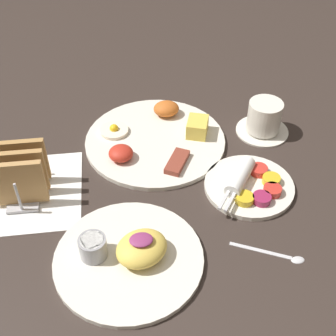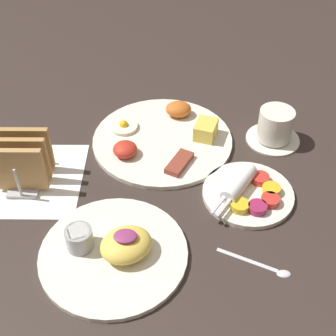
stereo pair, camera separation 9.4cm
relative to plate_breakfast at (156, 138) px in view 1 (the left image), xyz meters
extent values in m
plane|color=#332823|center=(-0.04, -0.17, -0.01)|extent=(3.00, 3.00, 0.00)
cube|color=white|center=(-0.28, -0.13, -0.01)|extent=(0.22, 0.22, 0.00)
cylinder|color=silver|center=(0.00, 0.00, 0.00)|extent=(0.31, 0.31, 0.01)
cube|color=#E5C64C|center=(0.09, 0.00, 0.02)|extent=(0.06, 0.07, 0.04)
ellipsoid|color=#C66023|center=(0.03, 0.09, 0.02)|extent=(0.06, 0.05, 0.03)
cylinder|color=#F4EACC|center=(-0.09, 0.03, 0.00)|extent=(0.06, 0.06, 0.01)
sphere|color=yellow|center=(-0.09, 0.03, 0.01)|extent=(0.02, 0.02, 0.02)
ellipsoid|color=red|center=(-0.08, -0.06, 0.01)|extent=(0.05, 0.05, 0.03)
cube|color=brown|center=(0.03, -0.09, 0.01)|extent=(0.06, 0.08, 0.01)
cylinder|color=silver|center=(0.17, -0.18, 0.00)|extent=(0.18, 0.18, 0.01)
cylinder|color=gold|center=(0.15, -0.22, 0.01)|extent=(0.04, 0.04, 0.01)
cylinder|color=#99234C|center=(0.18, -0.22, 0.01)|extent=(0.04, 0.04, 0.01)
cylinder|color=red|center=(0.21, -0.20, 0.01)|extent=(0.04, 0.04, 0.01)
cylinder|color=gold|center=(0.21, -0.17, 0.01)|extent=(0.04, 0.04, 0.01)
cylinder|color=red|center=(0.20, -0.14, 0.01)|extent=(0.04, 0.04, 0.01)
cylinder|color=white|center=(0.15, -0.16, 0.02)|extent=(0.08, 0.10, 0.03)
cube|color=silver|center=(0.11, -0.23, 0.02)|extent=(0.03, 0.05, 0.00)
cube|color=silver|center=(0.10, -0.22, 0.02)|extent=(0.03, 0.05, 0.00)
cylinder|color=silver|center=(-0.08, -0.32, 0.00)|extent=(0.26, 0.26, 0.01)
ellipsoid|color=#EAC651|center=(-0.06, -0.32, 0.02)|extent=(0.12, 0.11, 0.04)
ellipsoid|color=#8C3366|center=(-0.06, -0.32, 0.04)|extent=(0.04, 0.03, 0.01)
cylinder|color=#99999E|center=(-0.14, -0.31, 0.02)|extent=(0.05, 0.05, 0.04)
cylinder|color=white|center=(-0.14, -0.31, 0.04)|extent=(0.04, 0.04, 0.01)
cube|color=#B7B7BC|center=(-0.28, -0.13, 0.00)|extent=(0.06, 0.12, 0.01)
cube|color=tan|center=(-0.28, -0.16, 0.05)|extent=(0.10, 0.01, 0.10)
cube|color=#AF8149|center=(-0.28, -0.13, 0.05)|extent=(0.10, 0.01, 0.10)
cube|color=#AD7F47|center=(-0.28, -0.10, 0.05)|extent=(0.10, 0.01, 0.10)
cylinder|color=#B7B7BC|center=(-0.28, -0.18, 0.03)|extent=(0.01, 0.01, 0.07)
cylinder|color=#B7B7BC|center=(-0.28, -0.07, 0.03)|extent=(0.01, 0.01, 0.07)
cylinder|color=silver|center=(0.25, 0.01, -0.01)|extent=(0.12, 0.12, 0.01)
cylinder|color=silver|center=(0.25, 0.01, 0.03)|extent=(0.08, 0.08, 0.07)
cylinder|color=#381E0F|center=(0.25, 0.01, 0.06)|extent=(0.06, 0.06, 0.01)
cube|color=silver|center=(0.15, -0.33, -0.01)|extent=(0.10, 0.05, 0.00)
ellipsoid|color=silver|center=(0.21, -0.36, -0.01)|extent=(0.02, 0.02, 0.01)
camera|label=1|loc=(-0.08, -0.81, 0.65)|focal=50.00mm
camera|label=2|loc=(0.02, -0.82, 0.65)|focal=50.00mm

